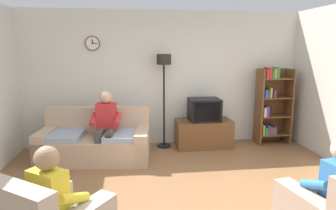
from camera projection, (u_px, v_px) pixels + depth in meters
The scene contains 10 objects.
ground_plane at pixel (187, 206), 3.75m from camera, with size 12.00×12.00×0.00m, color #8C603D.
back_wall_assembly at pixel (163, 78), 6.09m from camera, with size 6.20×0.17×2.70m.
couch at pixel (95, 142), 5.29m from camera, with size 1.99×1.09×0.90m.
tv_stand at pixel (203, 133), 5.99m from camera, with size 1.10×0.56×0.55m.
tv at pixel (204, 110), 5.87m from camera, with size 0.60×0.49×0.44m.
bookshelf at pixel (271, 105), 6.14m from camera, with size 0.68×0.36×1.59m.
floor_lamp at pixel (164, 75), 5.77m from camera, with size 0.28×0.28×1.85m.
person_on_couch at pixel (106, 123), 5.13m from camera, with size 0.54×0.57×1.24m.
person_in_left_armchair at pixel (58, 196), 2.77m from camera, with size 0.62×0.64×1.12m.
person_in_right_armchair at pixel (331, 185), 2.99m from camera, with size 0.56×0.58×1.12m.
Camera 1 is at (-0.67, -3.39, 1.96)m, focal length 31.82 mm.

